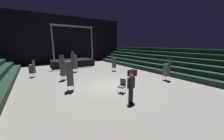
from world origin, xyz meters
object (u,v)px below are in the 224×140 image
man_with_tie (131,86)px  equipment_road_case (132,73)px  chair_stack_front_right (32,69)px  chair_stack_front_left (167,70)px  loose_chair_near_man (122,85)px  stage_riser (72,62)px  chair_stack_mid_centre (75,62)px  chair_stack_mid_left (63,68)px  crew_worker_near_stage (61,65)px  chair_stack_mid_right (70,73)px  chair_stack_rear_left (114,62)px

man_with_tie → equipment_road_case: bearing=-144.9°
chair_stack_front_right → equipment_road_case: size_ratio=1.90×
chair_stack_front_left → loose_chair_near_man: 5.14m
stage_riser → chair_stack_mid_centre: bearing=-101.5°
chair_stack_mid_left → crew_worker_near_stage: (0.32, 2.96, -0.22)m
chair_stack_front_left → crew_worker_near_stage: chair_stack_front_left is taller
chair_stack_front_right → chair_stack_mid_left: size_ratio=0.74×
stage_riser → chair_stack_front_right: stage_riser is taller
chair_stack_mid_right → loose_chair_near_man: (2.84, -2.23, -0.75)m
chair_stack_mid_right → chair_stack_mid_centre: (2.03, 5.85, -0.04)m
equipment_road_case → stage_riser: bearing=111.1°
chair_stack_front_right → chair_stack_front_left: bearing=-99.6°
chair_stack_mid_left → loose_chair_near_man: chair_stack_mid_left is taller
chair_stack_rear_left → crew_worker_near_stage: chair_stack_rear_left is taller
stage_riser → chair_stack_front_left: size_ratio=2.96×
chair_stack_rear_left → crew_worker_near_stage: size_ratio=1.28×
chair_stack_mid_centre → loose_chair_near_man: 8.16m
stage_riser → equipment_road_case: size_ratio=6.46×
chair_stack_rear_left → equipment_road_case: size_ratio=2.37×
chair_stack_mid_centre → loose_chair_near_man: bearing=-11.2°
chair_stack_front_right → crew_worker_near_stage: size_ratio=1.03×
chair_stack_mid_right → crew_worker_near_stage: 6.09m
chair_stack_front_right → chair_stack_rear_left: (8.46, -1.88, 0.21)m
chair_stack_mid_left → equipment_road_case: chair_stack_mid_left is taller
chair_stack_mid_right → equipment_road_case: size_ratio=2.84×
man_with_tie → chair_stack_mid_centre: bearing=-100.5°
stage_riser → chair_stack_mid_centre: (-0.91, -4.45, 0.67)m
stage_riser → man_with_tie: (-0.61, -14.01, 0.43)m
man_with_tie → chair_stack_front_right: size_ratio=1.03×
chair_stack_mid_centre → loose_chair_near_man: (0.81, -8.09, -0.70)m
stage_riser → chair_stack_rear_left: bearing=-62.5°
chair_stack_front_right → chair_stack_mid_centre: (4.22, 0.05, 0.38)m
chair_stack_front_left → chair_stack_mid_centre: bearing=132.4°
chair_stack_mid_right → loose_chair_near_man: 3.69m
chair_stack_mid_right → equipment_road_case: chair_stack_mid_right is taller
chair_stack_mid_centre → equipment_road_case: 6.77m
stage_riser → loose_chair_near_man: (-0.09, -12.54, -0.04)m
chair_stack_mid_right → equipment_road_case: bearing=-70.4°
loose_chair_near_man → chair_stack_front_left: bearing=-116.0°
chair_stack_mid_left → loose_chair_near_man: bearing=-28.1°
chair_stack_rear_left → crew_worker_near_stage: (-5.74, 2.14, -0.13)m
equipment_road_case → loose_chair_near_man: loose_chair_near_man is taller
stage_riser → chair_stack_rear_left: stage_riser is taller
chair_stack_mid_left → chair_stack_mid_right: chair_stack_mid_right is taller
stage_riser → chair_stack_front_right: 6.83m
stage_riser → man_with_tie: stage_riser is taller
chair_stack_front_right → chair_stack_mid_centre: bearing=-61.2°
chair_stack_mid_left → loose_chair_near_man: 5.98m
man_with_tie → chair_stack_mid_right: 4.38m
chair_stack_mid_right → crew_worker_near_stage: bearing=6.8°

